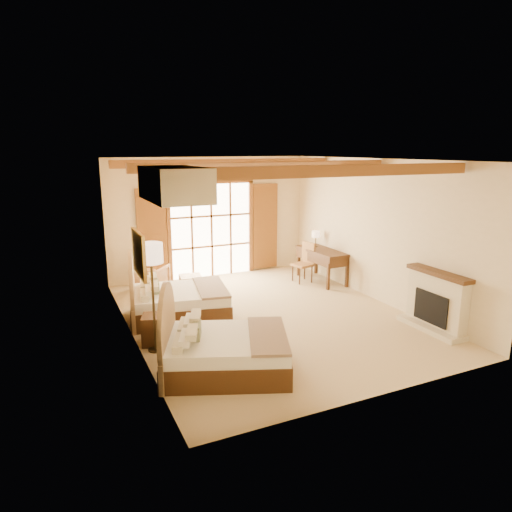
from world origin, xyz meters
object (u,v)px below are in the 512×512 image
bed_far (172,300)px  desk (322,264)px  bed_near (218,350)px  nightstand (155,329)px  armchair (150,279)px

bed_far → desk: size_ratio=1.38×
bed_near → desk: bed_near is taller
nightstand → desk: 5.31m
bed_far → armchair: bearing=101.5°
nightstand → bed_far: bearing=79.3°
nightstand → armchair: bearing=97.6°
bed_near → nightstand: (-0.63, 1.51, -0.12)m
bed_near → desk: 5.57m
bed_near → desk: (4.23, 3.62, 0.07)m
bed_far → armchair: (-0.04, 1.92, -0.05)m
bed_far → desk: bearing=23.7°
nightstand → desk: size_ratio=0.33×
bed_near → armchair: size_ratio=3.24×
bed_near → nightstand: 1.64m
bed_far → nightstand: size_ratio=4.13×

